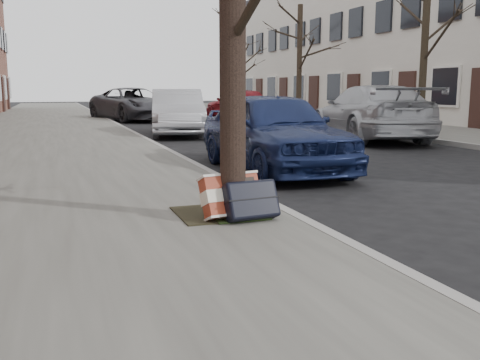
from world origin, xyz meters
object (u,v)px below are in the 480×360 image
object	(u,v)px
suitcase_red	(231,196)
car_near_mid	(177,112)
car_near_front	(273,131)
suitcase_navy	(251,200)

from	to	relation	value
suitcase_red	car_near_mid	distance (m)	11.45
suitcase_red	car_near_front	xyz separation A→B (m)	(1.95, 3.55, 0.35)
suitcase_navy	car_near_mid	world-z (taller)	car_near_mid
suitcase_navy	car_near_front	world-z (taller)	car_near_front
suitcase_red	car_near_front	distance (m)	4.07
car_near_mid	suitcase_red	bearing A→B (deg)	-89.36
car_near_front	car_near_mid	size ratio (longest dim) A/B	0.96
suitcase_red	car_near_mid	world-z (taller)	car_near_mid
car_near_front	car_near_mid	bearing A→B (deg)	89.70
suitcase_red	car_near_front	size ratio (longest dim) A/B	0.15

